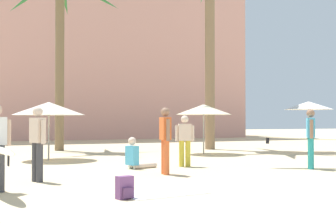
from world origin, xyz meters
name	(u,v)px	position (x,y,z in m)	size (l,w,h in m)	color
hotel_pink	(97,39)	(5.93, 33.90, 8.58)	(23.96, 9.85, 17.15)	#DB9989
cafe_umbrella_1	(204,110)	(5.60, 12.55, 1.92)	(2.39, 2.39, 2.14)	gray
cafe_umbrella_2	(309,106)	(10.51, 11.71, 2.13)	(2.16, 2.16, 2.32)	gray
cafe_umbrella_4	(49,108)	(-1.01, 11.95, 1.88)	(2.62, 2.62, 2.12)	gray
beach_towel	(162,193)	(0.04, 3.33, 0.01)	(1.65, 1.03, 0.01)	white
backpack	(125,188)	(-0.83, 2.97, 0.20)	(0.34, 0.30, 0.42)	#6F4275
person_mid_right	(136,158)	(1.03, 7.93, 0.33)	(1.01, 0.68, 0.95)	beige
person_mid_left	(308,137)	(5.81, 5.98, 0.95)	(2.58, 1.55, 1.78)	teal
person_near_left	(38,140)	(-2.05, 6.01, 0.97)	(0.36, 0.59, 1.77)	#3D3D42
person_far_left	(165,138)	(1.28, 6.23, 0.98)	(0.26, 0.61, 1.79)	orange
person_near_right	(185,139)	(2.62, 7.94, 0.87)	(0.60, 0.33, 1.60)	gold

